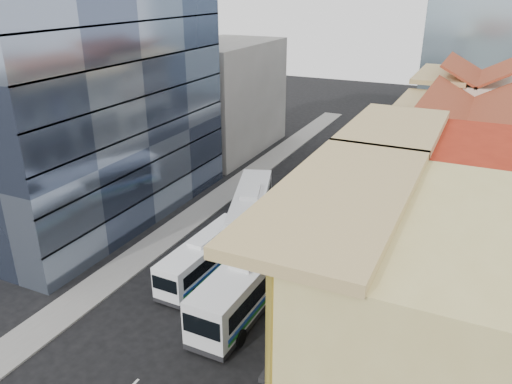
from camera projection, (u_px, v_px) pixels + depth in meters
The scene contains 12 objects.
sidewalk_right at pixel (370, 252), 41.58m from camera, with size 3.00×90.00×0.15m, color slate.
sidewalk_left at pixel (195, 215), 48.29m from camera, with size 3.00×90.00×0.15m, color slate.
shophouse_tan at pixel (412, 332), 22.95m from camera, with size 8.00×14.00×12.00m, color #DBCC7E.
shophouse_red at pixel (442, 226), 32.96m from camera, with size 8.00×10.00×12.00m, color #A32712.
shophouse_cream_near at pixel (454, 190), 41.26m from camera, with size 8.00×9.00×10.00m, color beige.
shophouse_cream_mid at pixel (463, 158), 48.77m from camera, with size 8.00×9.00×10.00m, color beige.
shophouse_cream_far at pixel (471, 127), 57.33m from camera, with size 8.00×12.00×11.00m, color beige.
office_tower at pixel (86, 56), 43.36m from camera, with size 12.00×26.00×30.00m, color #3D4760.
office_block_far at pixel (225, 98), 65.24m from camera, with size 10.00×18.00×14.00m, color gray.
bus_left_near at pixel (205, 256), 38.07m from camera, with size 2.35×10.03×3.22m, color white, non-canonical shape.
bus_left_far at pixel (251, 209), 44.95m from camera, with size 2.89×12.34×3.96m, color silver, non-canonical shape.
bus_right at pixel (250, 280), 34.22m from camera, with size 2.92×12.47×4.00m, color white, non-canonical shape.
Camera 1 is at (15.48, -14.96, 20.81)m, focal length 35.00 mm.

